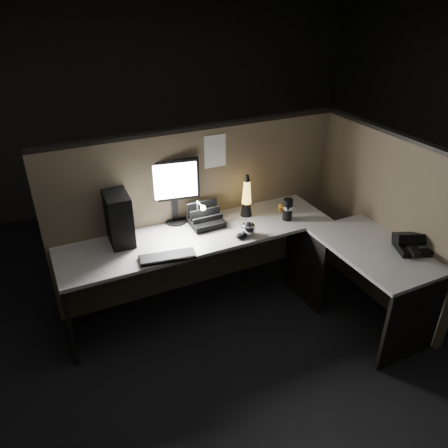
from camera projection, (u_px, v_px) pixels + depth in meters
name	position (u px, v px, depth m)	size (l,w,h in m)	color
floor	(248.00, 341.00, 3.54)	(6.00, 6.00, 0.00)	black
room_shell	(254.00, 150.00, 2.75)	(6.00, 6.00, 6.00)	silver
partition_back	(200.00, 211.00, 3.91)	(2.66, 0.06, 1.50)	brown
partition_right	(380.00, 221.00, 3.76)	(0.06, 1.66, 1.50)	brown
desk	(254.00, 260.00, 3.52)	(2.60, 1.60, 0.73)	#B7B4AD
pc_tower	(118.00, 216.00, 3.43)	(0.18, 0.40, 0.42)	black
monitor	(174.00, 185.00, 3.63)	(0.44, 0.19, 0.56)	black
keyboard	(168.00, 257.00, 3.28)	(0.43, 0.14, 0.02)	black
mouse	(241.00, 236.00, 3.53)	(0.10, 0.07, 0.04)	black
clip_lamp	(200.00, 212.00, 3.66)	(0.04, 0.17, 0.22)	silver
organizer	(206.00, 219.00, 3.72)	(0.28, 0.24, 0.21)	black
lava_lamp	(247.00, 199.00, 3.81)	(0.10, 0.10, 0.38)	black
travel_mug	(288.00, 209.00, 3.77)	(0.09, 0.09, 0.20)	black
steel_mug	(248.00, 230.00, 3.56)	(0.12, 0.12, 0.10)	silver
figurine	(281.00, 206.00, 3.94)	(0.05, 0.05, 0.05)	#FF9B28
pinned_paper	(215.00, 151.00, 3.66)	(0.20, 0.00, 0.28)	white
desk_phone	(412.00, 244.00, 3.36)	(0.31, 0.30, 0.15)	black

